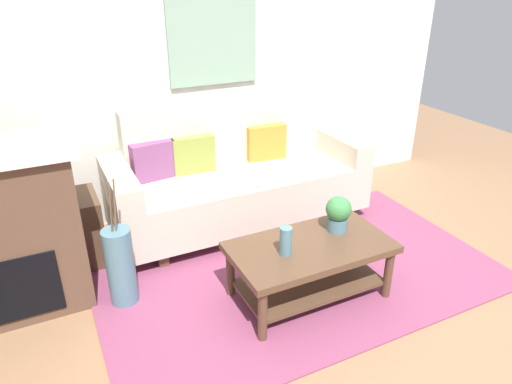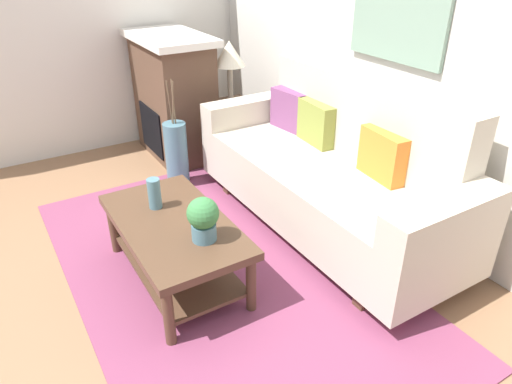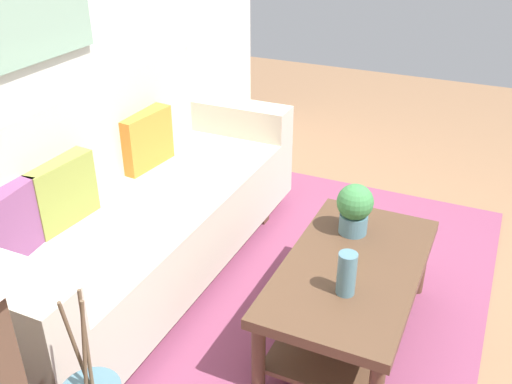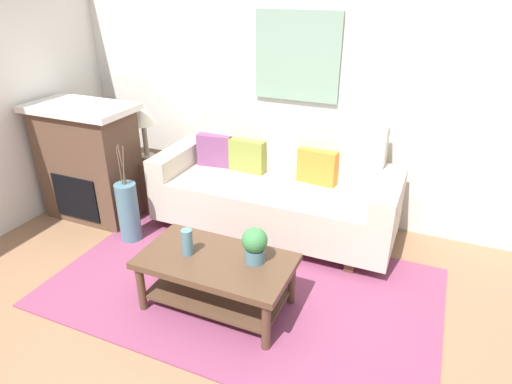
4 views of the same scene
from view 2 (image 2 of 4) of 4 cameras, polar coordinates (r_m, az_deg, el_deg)
ground_plane at (r=2.99m, az=-12.98°, el=-12.44°), size 8.91×8.91×0.00m
wall_back at (r=3.43m, az=18.52°, el=17.62°), size 4.91×0.10×2.70m
wall_left at (r=4.85m, az=-20.05°, el=20.32°), size 0.10×4.93×2.70m
area_rug at (r=3.12m, az=-4.26°, el=-9.46°), size 2.98×1.78×0.01m
couch at (r=3.40m, az=9.05°, el=2.22°), size 2.24×0.84×1.08m
throw_pillow_plum at (r=3.89m, az=4.18°, el=9.91°), size 0.37×0.16×0.32m
throw_pillow_olive at (r=3.62m, az=7.38°, el=8.33°), size 0.37×0.15×0.32m
throw_pillow_orange at (r=3.15m, az=15.18°, el=4.34°), size 0.37×0.16×0.32m
coffee_table at (r=2.91m, az=-9.86°, el=-5.46°), size 1.10×0.60×0.43m
tabletop_vase at (r=2.97m, az=-12.26°, el=-0.18°), size 0.08×0.08×0.20m
potted_plant_tabletop at (r=2.59m, az=-6.45°, el=-3.15°), size 0.18×0.18×0.26m
side_table at (r=4.52m, az=-3.00°, el=7.30°), size 0.44×0.44×0.56m
table_lamp at (r=4.31m, az=-3.25°, el=16.17°), size 0.28×0.28×0.57m
fireplace at (r=4.60m, az=-9.98°, el=11.36°), size 1.02×0.58×1.16m
floor_vase at (r=4.06m, az=-9.64°, el=4.43°), size 0.19×0.19×0.57m
floor_vase_branch_a at (r=3.87m, az=-10.09°, el=10.63°), size 0.04×0.03×0.36m
floor_vase_branch_b at (r=3.91m, az=-10.02°, el=10.78°), size 0.05×0.02×0.36m
floor_vase_branch_c at (r=3.89m, az=-10.50°, el=10.69°), size 0.03×0.04×0.36m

